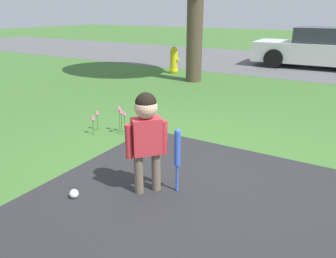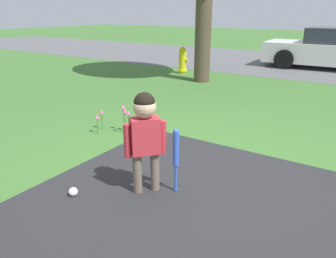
{
  "view_description": "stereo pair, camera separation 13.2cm",
  "coord_description": "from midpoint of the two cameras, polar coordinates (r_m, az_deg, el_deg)",
  "views": [
    {
      "loc": [
        1.49,
        -2.95,
        1.75
      ],
      "look_at": [
        -0.21,
        -0.13,
        0.55
      ],
      "focal_mm": 35.0,
      "sensor_mm": 36.0,
      "label": 1
    },
    {
      "loc": [
        1.6,
        -2.88,
        1.75
      ],
      "look_at": [
        -0.21,
        -0.13,
        0.55
      ],
      "focal_mm": 35.0,
      "sensor_mm": 36.0,
      "label": 2
    }
  ],
  "objects": [
    {
      "name": "baseball_bat",
      "position": [
        3.23,
        2.57,
        -3.96
      ],
      "size": [
        0.06,
        0.06,
        0.68
      ],
      "color": "blue",
      "rests_on": "ground"
    },
    {
      "name": "child",
      "position": [
        3.15,
        -2.82,
        -0.05
      ],
      "size": [
        0.3,
        0.34,
        1.04
      ],
      "rotation": [
        0.0,
        0.0,
        0.86
      ],
      "color": "#6B5B4C",
      "rests_on": "ground"
    },
    {
      "name": "sports_ball",
      "position": [
        3.44,
        -15.12,
        -10.52
      ],
      "size": [
        0.09,
        0.09,
        0.09
      ],
      "color": "white",
      "rests_on": "ground"
    },
    {
      "name": "street_strip",
      "position": [
        12.24,
        26.27,
        9.77
      ],
      "size": [
        40.0,
        6.0,
        0.01
      ],
      "color": "#59595B",
      "rests_on": "ground"
    },
    {
      "name": "fire_hydrant",
      "position": [
        9.76,
        2.97,
        11.87
      ],
      "size": [
        0.3,
        0.26,
        0.77
      ],
      "color": "yellow",
      "rests_on": "ground"
    },
    {
      "name": "flower_bed",
      "position": [
        4.96,
        -8.46,
        2.73
      ],
      "size": [
        0.5,
        0.38,
        0.42
      ],
      "color": "#38702D",
      "rests_on": "ground"
    },
    {
      "name": "ground_plane",
      "position": [
        3.73,
        4.89,
        -8.06
      ],
      "size": [
        60.0,
        60.0,
        0.0
      ],
      "primitive_type": "plane",
      "color": "#3D6B2D"
    },
    {
      "name": "parked_car",
      "position": [
        11.73,
        27.01,
        12.22
      ],
      "size": [
        3.97,
        1.92,
        1.25
      ],
      "rotation": [
        0.0,
        0.0,
        3.18
      ],
      "color": "silver",
      "rests_on": "ground"
    }
  ]
}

